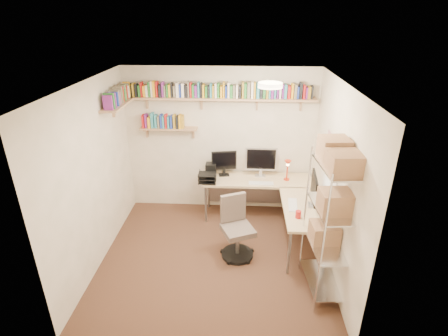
{
  "coord_description": "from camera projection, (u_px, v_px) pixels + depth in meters",
  "views": [
    {
      "loc": [
        0.37,
        -4.1,
        3.28
      ],
      "look_at": [
        0.12,
        0.55,
        1.18
      ],
      "focal_mm": 28.0,
      "sensor_mm": 36.0,
      "label": 1
    }
  ],
  "objects": [
    {
      "name": "ground",
      "position": [
        214.0,
        257.0,
        5.1
      ],
      "size": [
        3.2,
        3.2,
        0.0
      ],
      "primitive_type": "plane",
      "color": "#472D1E",
      "rests_on": "ground"
    },
    {
      "name": "room_shell",
      "position": [
        213.0,
        159.0,
        4.47
      ],
      "size": [
        3.24,
        3.04,
        2.52
      ],
      "color": "beige",
      "rests_on": "ground"
    },
    {
      "name": "wall_shelves",
      "position": [
        193.0,
        99.0,
        5.47
      ],
      "size": [
        3.12,
        1.09,
        0.8
      ],
      "color": "tan",
      "rests_on": "ground"
    },
    {
      "name": "corner_desk",
      "position": [
        261.0,
        186.0,
        5.64
      ],
      "size": [
        1.89,
        1.8,
        1.23
      ],
      "color": "beige",
      "rests_on": "ground"
    },
    {
      "name": "office_chair",
      "position": [
        236.0,
        231.0,
        5.02
      ],
      "size": [
        0.54,
        0.54,
        0.93
      ],
      "rotation": [
        0.0,
        0.0,
        0.41
      ],
      "color": "black",
      "rests_on": "ground"
    },
    {
      "name": "wire_rack",
      "position": [
        333.0,
        196.0,
        3.97
      ],
      "size": [
        0.45,
        0.82,
        2.0
      ],
      "rotation": [
        0.0,
        0.0,
        0.09
      ],
      "color": "silver",
      "rests_on": "ground"
    }
  ]
}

